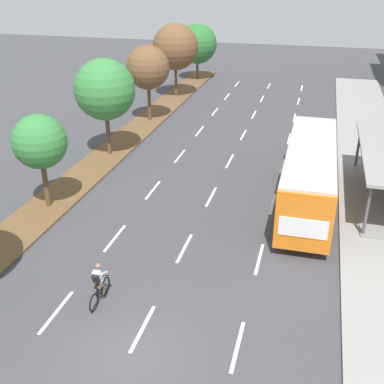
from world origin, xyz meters
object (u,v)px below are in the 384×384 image
at_px(median_tree_third, 105,90).
at_px(median_tree_second, 40,142).
at_px(median_tree_fourth, 148,68).
at_px(median_tree_farthest, 197,44).
at_px(median_tree_fifth, 175,47).
at_px(bus, 310,170).
at_px(cyclist, 99,285).

bearing_deg(median_tree_third, median_tree_second, -89.93).
bearing_deg(median_tree_fourth, median_tree_farthest, 90.21).
distance_m(median_tree_fourth, median_tree_fifth, 8.17).
relative_size(bus, median_tree_fifth, 1.64).
relative_size(median_tree_third, median_tree_fifth, 0.94).
xyz_separation_m(bus, median_tree_second, (-13.50, -3.90, 1.68)).
bearing_deg(median_tree_second, median_tree_fourth, 89.80).
height_order(bus, median_tree_fourth, median_tree_fourth).
distance_m(median_tree_second, median_tree_fourth, 16.33).
relative_size(median_tree_second, median_tree_farthest, 0.85).
height_order(cyclist, median_tree_fourth, median_tree_fourth).
height_order(median_tree_fourth, median_tree_fifth, median_tree_fifth).
xyz_separation_m(median_tree_second, median_tree_fourth, (0.06, 16.32, 0.68)).
distance_m(median_tree_third, median_tree_fourth, 8.16).
xyz_separation_m(median_tree_second, median_tree_farthest, (-0.00, 32.64, 0.19)).
bearing_deg(median_tree_fourth, median_tree_third, -90.47).
bearing_deg(median_tree_second, median_tree_farthest, 90.00).
xyz_separation_m(median_tree_third, median_tree_farthest, (0.01, 24.48, -0.60)).
bearing_deg(median_tree_second, cyclist, -47.52).
distance_m(median_tree_fifth, median_tree_farthest, 8.21).
xyz_separation_m(bus, median_tree_fourth, (-13.44, 12.42, 2.36)).
xyz_separation_m(cyclist, median_tree_third, (-6.12, 14.83, 3.75)).
bearing_deg(median_tree_second, bus, 16.13).
height_order(cyclist, median_tree_second, median_tree_second).
bearing_deg(median_tree_farthest, cyclist, -81.16).
bearing_deg(bus, cyclist, -124.93).
height_order(median_tree_third, median_tree_fourth, median_tree_third).
bearing_deg(median_tree_third, median_tree_fifth, 90.26).
bearing_deg(bus, median_tree_farthest, 115.16).
xyz_separation_m(cyclist, median_tree_second, (-6.11, 6.67, 2.96)).
bearing_deg(median_tree_fourth, bus, -42.73).
relative_size(bus, cyclist, 6.20).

